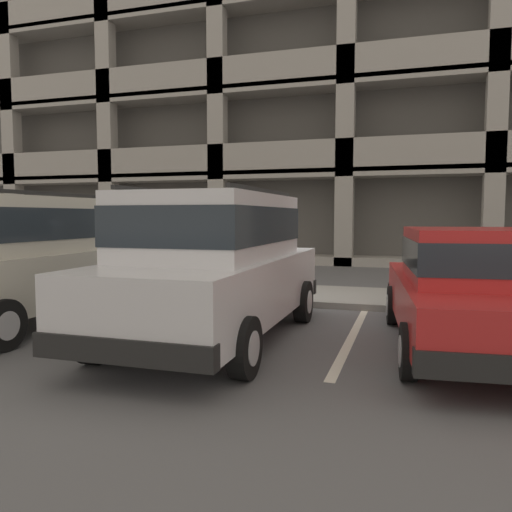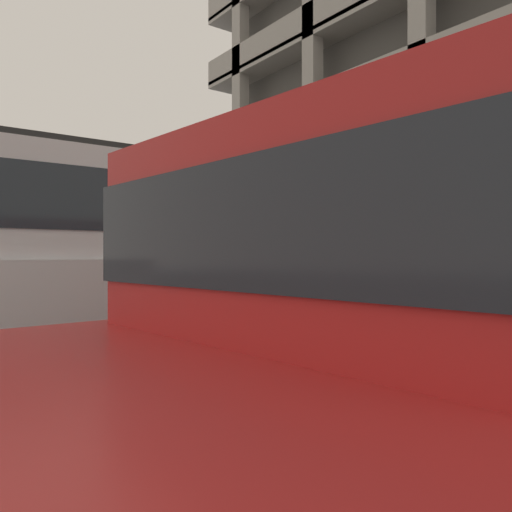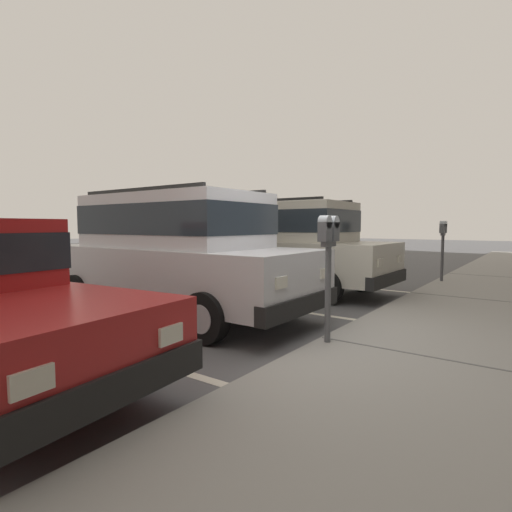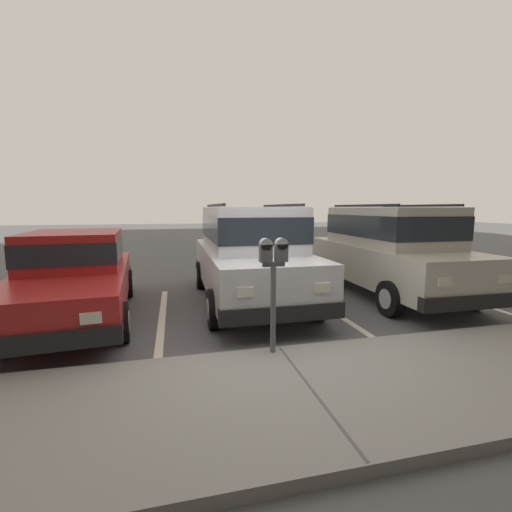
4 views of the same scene
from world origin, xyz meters
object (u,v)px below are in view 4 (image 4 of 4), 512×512
at_px(dark_hatchback, 75,273).
at_px(parking_meter_near, 273,268).
at_px(silver_suv, 249,250).
at_px(red_sedan, 388,247).

height_order(dark_hatchback, parking_meter_near, parking_meter_near).
height_order(silver_suv, dark_hatchback, silver_suv).
bearing_deg(parking_meter_near, dark_hatchback, -40.62).
bearing_deg(red_sedan, silver_suv, -1.16).
distance_m(red_sedan, parking_meter_near, 4.45).
distance_m(red_sedan, dark_hatchback, 6.44).
bearing_deg(dark_hatchback, silver_suv, -179.16).
relative_size(silver_suv, dark_hatchback, 1.03).
xyz_separation_m(silver_suv, parking_meter_near, (0.31, 2.85, 0.13)).
relative_size(silver_suv, red_sedan, 0.99).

